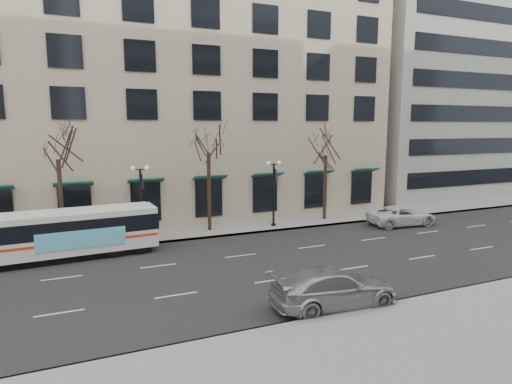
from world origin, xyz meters
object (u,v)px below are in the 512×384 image
tree_far_mid (208,139)px  white_pickup (402,216)px  city_bus (65,233)px  tree_far_right (326,144)px  silver_car (334,288)px  lamp_post_right (274,190)px  lamp_post_left (141,199)px  tree_far_left (57,144)px

tree_far_mid → white_pickup: tree_far_mid is taller
city_bus → tree_far_right: bearing=4.9°
tree_far_mid → silver_car: tree_far_mid is taller
lamp_post_right → silver_car: size_ratio=0.90×
tree_far_right → lamp_post_right: 6.11m
lamp_post_left → tree_far_right: bearing=2.3°
silver_car → lamp_post_right: bearing=-11.5°
tree_far_left → lamp_post_left: size_ratio=1.60×
silver_car → white_pickup: silver_car is taller
tree_far_mid → lamp_post_right: (5.01, -0.60, -3.96)m
tree_far_mid → tree_far_right: tree_far_mid is taller
tree_far_left → city_bus: (0.20, -3.00, -5.11)m
city_bus → silver_car: city_bus is taller
lamp_post_left → city_bus: bearing=-153.5°
lamp_post_left → lamp_post_right: same height
tree_far_left → tree_far_mid: (10.00, 0.00, 0.21)m
tree_far_right → silver_car: 18.28m
white_pickup → city_bus: bearing=93.9°
tree_far_left → tree_far_mid: size_ratio=0.98×
tree_far_mid → white_pickup: (14.79, -3.87, -6.14)m
tree_far_left → lamp_post_right: tree_far_left is taller
lamp_post_right → silver_car: (-3.85, -14.40, -2.11)m
tree_far_left → lamp_post_right: size_ratio=1.60×
lamp_post_left → lamp_post_right: bearing=0.0°
lamp_post_left → city_bus: size_ratio=0.48×
tree_far_mid → tree_far_right: bearing=-0.0°
tree_far_left → lamp_post_left: (5.01, -0.60, -3.75)m
tree_far_mid → city_bus: 11.54m
tree_far_mid → city_bus: bearing=-163.0°
lamp_post_left → white_pickup: lamp_post_left is taller
lamp_post_left → lamp_post_right: (10.00, 0.00, 0.00)m
city_bus → lamp_post_right: bearing=5.5°
tree_far_left → silver_car: size_ratio=1.45×
tree_far_left → lamp_post_left: bearing=-6.8°
city_bus → tree_far_left: bearing=90.2°
tree_far_right → white_pickup: bearing=-38.9°
tree_far_left → lamp_post_right: (15.01, -0.60, -3.75)m
lamp_post_left → white_pickup: size_ratio=0.94×
lamp_post_right → white_pickup: (9.78, -3.27, -2.18)m
lamp_post_left → city_bus: (-4.81, -2.40, -1.35)m
tree_far_mid → lamp_post_left: 6.40m
white_pickup → tree_far_left: bearing=87.0°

